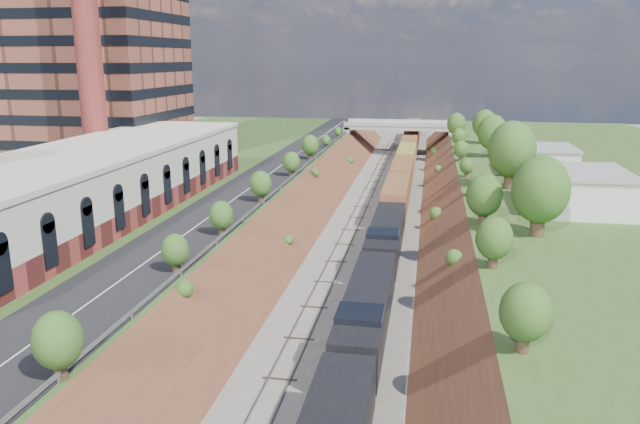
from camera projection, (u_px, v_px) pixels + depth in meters
The scene contains 15 objects.
platform_left at pixel (136, 196), 86.38m from camera, with size 44.00×180.00×5.00m, color #344F20.
embankment_left at pixel (291, 221), 83.28m from camera, with size 7.07×180.00×7.07m, color brown.
embankment_right at pixel (459, 228), 79.58m from camera, with size 7.07×180.00×7.07m, color brown.
rail_left_track at pixel (354, 223), 81.85m from camera, with size 1.58×180.00×0.18m, color gray.
rail_right_track at pixel (393, 225), 80.97m from camera, with size 1.58×180.00×0.18m, color gray.
road at pixel (258, 183), 82.82m from camera, with size 8.00×180.00×0.10m, color black.
guardrail at pixel (288, 180), 81.82m from camera, with size 0.10×171.00×0.70m.
commercial_building at pixel (79, 187), 63.07m from camera, with size 14.30×62.30×7.00m.
smokestack at pixel (86, 26), 77.63m from camera, with size 3.20×3.20×40.00m, color maroon.
overpass at pixel (399, 132), 139.50m from camera, with size 24.50×8.30×7.40m.
white_building_near at pixel (583, 191), 68.14m from camera, with size 9.00×12.00×4.00m, color silver.
white_building_far at pixel (544, 161), 89.29m from camera, with size 8.00×10.00×3.60m, color silver.
tree_right_large at pixel (541, 190), 57.19m from camera, with size 5.25×5.25×7.61m.
tree_left_crest at pixel (155, 267), 43.49m from camera, with size 2.45×2.45×3.55m.
freight_train at pixel (402, 176), 99.67m from camera, with size 3.22×163.64×4.77m.
Camera 1 is at (6.75, -18.65, 21.24)m, focal length 35.00 mm.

